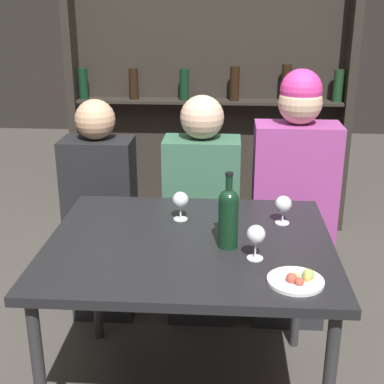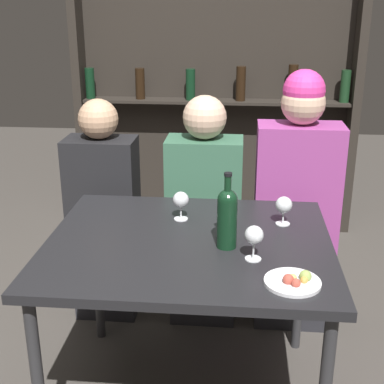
{
  "view_description": "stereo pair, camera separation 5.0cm",
  "coord_description": "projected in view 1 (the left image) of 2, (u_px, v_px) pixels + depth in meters",
  "views": [
    {
      "loc": [
        0.14,
        -1.9,
        1.64
      ],
      "look_at": [
        0.0,
        0.14,
        0.91
      ],
      "focal_mm": 50.0,
      "sensor_mm": 36.0,
      "label": 1
    },
    {
      "loc": [
        0.19,
        -1.89,
        1.64
      ],
      "look_at": [
        0.0,
        0.14,
        0.91
      ],
      "focal_mm": 50.0,
      "sensor_mm": 36.0,
      "label": 2
    }
  ],
  "objects": [
    {
      "name": "seated_person_left",
      "position": [
        101.0,
        218.0,
        2.79
      ],
      "size": [
        0.36,
        0.22,
        1.19
      ],
      "color": "#26262B",
      "rests_on": "ground_plane"
    },
    {
      "name": "food_plate_0",
      "position": [
        297.0,
        280.0,
        1.77
      ],
      "size": [
        0.19,
        0.19,
        0.04
      ],
      "color": "white",
      "rests_on": "dining_table"
    },
    {
      "name": "wine_rack_wall",
      "position": [
        209.0,
        67.0,
        3.82
      ],
      "size": [
        2.03,
        0.21,
        2.35
      ],
      "color": "#28231E",
      "rests_on": "ground_plane"
    },
    {
      "name": "wine_glass_0",
      "position": [
        283.0,
        205.0,
        2.22
      ],
      "size": [
        0.07,
        0.07,
        0.12
      ],
      "color": "silver",
      "rests_on": "dining_table"
    },
    {
      "name": "wine_bottle",
      "position": [
        228.0,
        215.0,
        2.0
      ],
      "size": [
        0.08,
        0.08,
        0.3
      ],
      "color": "black",
      "rests_on": "dining_table"
    },
    {
      "name": "wine_glass_2",
      "position": [
        180.0,
        201.0,
        2.26
      ],
      "size": [
        0.07,
        0.07,
        0.12
      ],
      "color": "silver",
      "rests_on": "dining_table"
    },
    {
      "name": "wine_glass_1",
      "position": [
        256.0,
        235.0,
        1.91
      ],
      "size": [
        0.07,
        0.07,
        0.13
      ],
      "color": "silver",
      "rests_on": "dining_table"
    },
    {
      "name": "seated_person_right",
      "position": [
        293.0,
        207.0,
        2.7
      ],
      "size": [
        0.41,
        0.22,
        1.34
      ],
      "color": "#26262B",
      "rests_on": "ground_plane"
    },
    {
      "name": "dining_table",
      "position": [
        190.0,
        255.0,
        2.12
      ],
      "size": [
        1.11,
        0.93,
        0.76
      ],
      "color": "black",
      "rests_on": "ground_plane"
    },
    {
      "name": "seated_person_center",
      "position": [
        201.0,
        218.0,
        2.76
      ],
      "size": [
        0.38,
        0.22,
        1.21
      ],
      "color": "#26262B",
      "rests_on": "ground_plane"
    }
  ]
}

